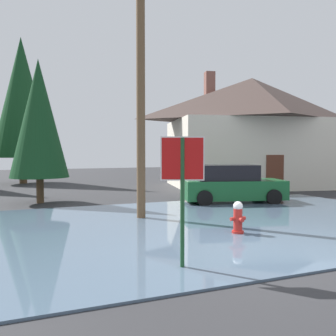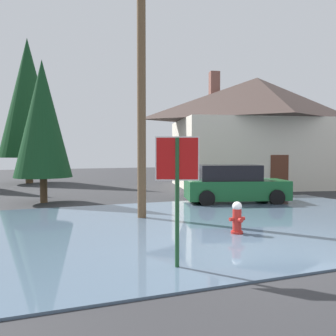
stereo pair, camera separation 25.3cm
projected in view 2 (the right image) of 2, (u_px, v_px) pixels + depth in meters
name	position (u px, v px, depth m)	size (l,w,h in m)	color
ground_plane	(263.00, 253.00, 7.98)	(80.00, 80.00, 0.10)	#2D2D30
flood_puddle	(232.00, 221.00, 11.15)	(13.76, 9.32, 0.05)	#4C6075
stop_sign_near	(177.00, 174.00, 6.62)	(0.76, 0.32, 2.47)	#1E4C28
fire_hydrant	(237.00, 219.00, 9.42)	(0.44, 0.38, 0.88)	#AD231E
utility_pole	(141.00, 89.00, 11.53)	(1.60, 0.28, 8.02)	brown
house	(256.00, 130.00, 22.44)	(11.64, 8.98, 7.29)	silver
parked_car	(234.00, 185.00, 15.32)	(4.55, 2.83, 1.62)	#195B2D
pine_tree_mid_left	(43.00, 119.00, 15.26)	(2.43, 2.43, 6.07)	#4C3823
pine_tree_far_center	(28.00, 98.00, 24.64)	(3.96, 3.96, 9.91)	#4C3823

